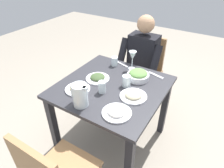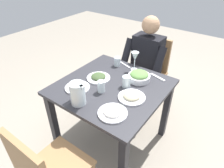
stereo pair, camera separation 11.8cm
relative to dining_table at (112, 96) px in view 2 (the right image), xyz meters
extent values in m
plane|color=gray|center=(0.00, 0.00, -0.61)|extent=(8.00, 8.00, 0.00)
cube|color=#2D2D33|center=(0.00, 0.00, 0.10)|extent=(0.92, 0.92, 0.03)
cube|color=#232328|center=(-0.41, -0.41, -0.26)|extent=(0.06, 0.06, 0.70)
cube|color=#232328|center=(0.41, -0.41, -0.26)|extent=(0.06, 0.06, 0.70)
cube|color=#232328|center=(-0.41, 0.41, -0.26)|extent=(0.06, 0.06, 0.70)
cube|color=#232328|center=(0.41, 0.41, -0.26)|extent=(0.06, 0.06, 0.70)
cube|color=#997047|center=(-0.15, -0.92, -0.39)|extent=(0.04, 0.04, 0.45)
cube|color=#997047|center=(0.19, -0.92, -0.39)|extent=(0.04, 0.04, 0.45)
cube|color=#997047|center=(-0.15, -0.58, -0.39)|extent=(0.04, 0.04, 0.45)
cube|color=#997047|center=(0.19, -0.58, -0.39)|extent=(0.04, 0.04, 0.45)
cube|color=#997047|center=(0.02, -0.75, -0.15)|extent=(0.40, 0.40, 0.03)
cube|color=#997047|center=(0.02, -0.93, 0.07)|extent=(0.38, 0.04, 0.42)
cube|color=#997047|center=(0.11, 0.58, -0.39)|extent=(0.04, 0.04, 0.45)
cube|color=#997047|center=(-0.06, 0.75, -0.15)|extent=(0.40, 0.40, 0.03)
cube|color=#997047|center=(-0.06, 0.93, 0.07)|extent=(0.38, 0.04, 0.42)
cube|color=black|center=(0.02, -0.72, 0.11)|extent=(0.32, 0.20, 0.50)
sphere|color=tan|center=(0.02, -0.72, 0.48)|extent=(0.19, 0.19, 0.19)
cylinder|color=#473D33|center=(-0.07, -0.53, -0.17)|extent=(0.11, 0.38, 0.11)
cylinder|color=#473D33|center=(-0.07, -0.34, -0.37)|extent=(0.10, 0.10, 0.48)
cylinder|color=black|center=(-0.18, -0.58, 0.14)|extent=(0.08, 0.23, 0.37)
cylinder|color=#473D33|center=(0.10, -0.53, -0.17)|extent=(0.11, 0.38, 0.11)
cylinder|color=#473D33|center=(0.10, -0.34, -0.37)|extent=(0.10, 0.10, 0.48)
cylinder|color=black|center=(0.22, -0.58, 0.14)|extent=(0.08, 0.23, 0.37)
cylinder|color=silver|center=(0.07, 0.36, 0.21)|extent=(0.12, 0.12, 0.19)
cube|color=silver|center=(0.14, 0.36, 0.22)|extent=(0.02, 0.02, 0.11)
cube|color=silver|center=(0.01, 0.36, 0.30)|extent=(0.04, 0.03, 0.02)
cylinder|color=white|center=(-0.15, -0.23, 0.15)|extent=(0.21, 0.21, 0.05)
ellipsoid|color=#608E47|center=(-0.15, -0.23, 0.18)|extent=(0.17, 0.17, 0.06)
cylinder|color=white|center=(-0.24, 0.05, 0.13)|extent=(0.23, 0.23, 0.01)
ellipsoid|color=#B7AD89|center=(-0.24, 0.05, 0.14)|extent=(0.14, 0.14, 0.05)
cylinder|color=white|center=(0.17, -0.02, 0.13)|extent=(0.22, 0.22, 0.01)
ellipsoid|color=#3D512D|center=(0.17, -0.02, 0.14)|extent=(0.14, 0.14, 0.05)
cylinder|color=white|center=(-0.22, 0.30, 0.13)|extent=(0.23, 0.23, 0.01)
ellipsoid|color=white|center=(-0.22, 0.30, 0.14)|extent=(0.14, 0.14, 0.04)
cylinder|color=white|center=(0.22, 0.21, 0.13)|extent=(0.22, 0.22, 0.01)
ellipsoid|color=#E0C670|center=(0.22, 0.21, 0.14)|extent=(0.14, 0.14, 0.03)
cylinder|color=silver|center=(0.02, 0.13, 0.17)|extent=(0.06, 0.06, 0.11)
cylinder|color=silver|center=(-0.11, -0.07, 0.17)|extent=(0.08, 0.08, 0.10)
cylinder|color=silver|center=(0.18, -0.34, 0.17)|extent=(0.07, 0.07, 0.09)
cylinder|color=silver|center=(-0.01, -0.36, 0.12)|extent=(0.07, 0.07, 0.01)
cylinder|color=silver|center=(-0.01, -0.36, 0.17)|extent=(0.01, 0.01, 0.10)
cone|color=silver|center=(-0.01, -0.36, 0.27)|extent=(0.08, 0.08, 0.09)
cube|color=silver|center=(-0.27, -0.37, 0.12)|extent=(0.17, 0.07, 0.01)
cube|color=silver|center=(0.12, -0.39, 0.12)|extent=(0.18, 0.08, 0.01)
camera|label=1|loc=(-0.77, 1.26, 1.14)|focal=31.78mm
camera|label=2|loc=(-0.87, 1.19, 1.14)|focal=31.78mm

